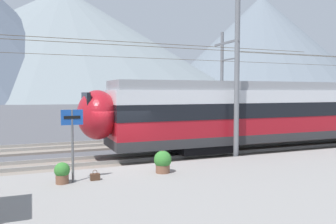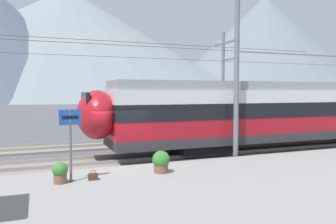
% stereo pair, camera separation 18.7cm
% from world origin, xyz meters
% --- Properties ---
extents(ground_plane, '(400.00, 400.00, 0.00)m').
position_xyz_m(ground_plane, '(0.00, 0.00, 0.00)').
color(ground_plane, '#4C4C51').
extents(platform_slab, '(120.00, 8.25, 0.34)m').
position_xyz_m(platform_slab, '(0.00, -5.07, 0.17)').
color(platform_slab, gray).
rests_on(platform_slab, ground).
extents(track_near, '(120.00, 3.00, 0.28)m').
position_xyz_m(track_near, '(0.00, 1.34, 0.07)').
color(track_near, slate).
rests_on(track_near, ground).
extents(track_far, '(120.00, 3.00, 0.28)m').
position_xyz_m(track_far, '(0.00, 6.41, 0.07)').
color(track_far, slate).
rests_on(track_far, ground).
extents(train_near_platform, '(26.09, 2.91, 4.27)m').
position_xyz_m(train_near_platform, '(11.49, 1.34, 2.22)').
color(train_near_platform, '#2D2D30').
rests_on(train_near_platform, track_near).
extents(catenary_mast_mid, '(44.59, 2.18, 8.16)m').
position_xyz_m(catenary_mast_mid, '(5.40, -0.41, 4.22)').
color(catenary_mast_mid, slate).
rests_on(catenary_mast_mid, ground).
extents(catenary_mast_far_side, '(44.59, 2.29, 7.82)m').
position_xyz_m(catenary_mast_far_side, '(9.97, 8.26, 4.07)').
color(catenary_mast_far_side, slate).
rests_on(catenary_mast_far_side, ground).
extents(platform_sign, '(0.70, 0.08, 2.40)m').
position_xyz_m(platform_sign, '(-2.33, -2.69, 2.10)').
color(platform_sign, '#59595B').
rests_on(platform_sign, platform_slab).
extents(handbag_near_sign, '(0.32, 0.18, 0.35)m').
position_xyz_m(handbag_near_sign, '(-1.62, -2.72, 0.46)').
color(handbag_near_sign, '#472D1E').
rests_on(handbag_near_sign, platform_slab).
extents(potted_plant_platform_edge, '(0.65, 0.65, 0.81)m').
position_xyz_m(potted_plant_platform_edge, '(0.88, -2.59, 0.78)').
color(potted_plant_platform_edge, brown).
rests_on(potted_plant_platform_edge, platform_slab).
extents(potted_plant_by_shelter, '(0.50, 0.50, 0.69)m').
position_xyz_m(potted_plant_by_shelter, '(-2.68, -2.74, 0.72)').
color(potted_plant_by_shelter, brown).
rests_on(potted_plant_by_shelter, platform_slab).
extents(mountain_central_peak, '(186.89, 186.89, 56.70)m').
position_xyz_m(mountain_central_peak, '(12.93, 170.75, 28.35)').
color(mountain_central_peak, slate).
rests_on(mountain_central_peak, ground).
extents(mountain_right_ridge, '(127.15, 127.15, 61.20)m').
position_xyz_m(mountain_right_ridge, '(126.85, 157.69, 30.60)').
color(mountain_right_ridge, slate).
rests_on(mountain_right_ridge, ground).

